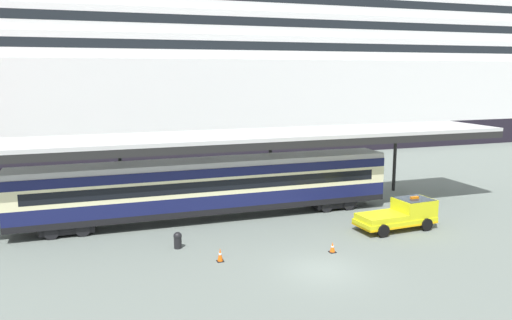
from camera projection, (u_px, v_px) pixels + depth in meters
name	position (u px, v px, depth m)	size (l,w,h in m)	color
ground_plane	(322.00, 270.00, 25.88)	(400.00, 400.00, 0.00)	slate
cruise_ship	(39.00, 59.00, 61.78)	(173.26, 24.04, 34.34)	black
platform_canopy	(208.00, 138.00, 34.34)	(44.68, 6.13, 5.72)	#BDBDBD
train_carriage	(210.00, 186.00, 34.52)	(25.46, 2.81, 4.11)	black
service_truck	(402.00, 214.00, 32.64)	(5.33, 2.53, 2.02)	yellow
traffic_cone_near	(332.00, 247.00, 28.42)	(0.36, 0.36, 0.59)	black
traffic_cone_mid	(220.00, 255.00, 27.04)	(0.36, 0.36, 0.75)	black
quay_bollard	(178.00, 240.00, 29.05)	(0.48, 0.48, 0.96)	black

